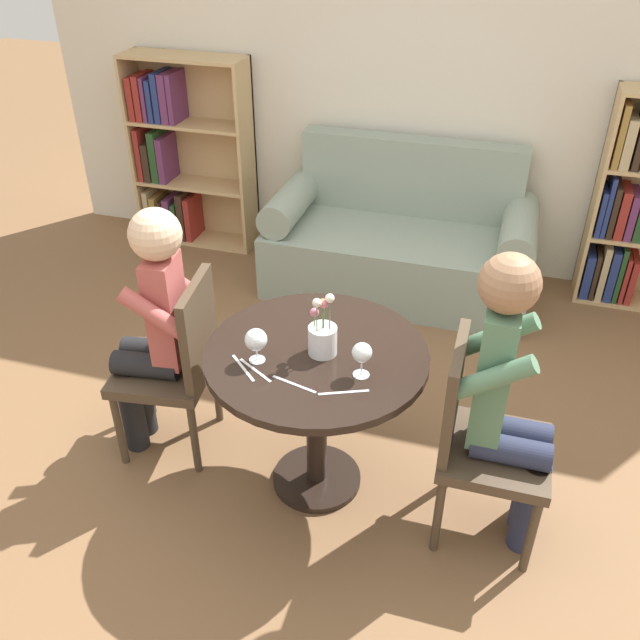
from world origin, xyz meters
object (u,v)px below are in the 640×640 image
at_px(chair_right, 479,435).
at_px(person_right, 509,400).
at_px(chair_left, 177,360).
at_px(person_left, 153,327).
at_px(wine_glass_right, 362,354).
at_px(couch, 400,243).
at_px(bookshelf_left, 181,155).
at_px(flower_vase, 322,336).
at_px(wine_glass_left, 256,341).

height_order(chair_right, person_right, person_right).
xyz_separation_m(chair_left, person_left, (-0.08, -0.02, 0.18)).
xyz_separation_m(chair_left, wine_glass_right, (0.88, -0.16, 0.34)).
distance_m(couch, bookshelf_left, 1.72).
bearing_deg(flower_vase, wine_glass_right, -26.42).
relative_size(chair_right, flower_vase, 3.24).
height_order(bookshelf_left, chair_right, bookshelf_left).
xyz_separation_m(bookshelf_left, chair_left, (1.00, -2.05, -0.14)).
distance_m(bookshelf_left, flower_vase, 2.72).
bearing_deg(wine_glass_right, couch, 96.09).
xyz_separation_m(bookshelf_left, person_right, (2.43, -2.15, 0.06)).
bearing_deg(chair_left, chair_right, 77.81).
relative_size(person_right, wine_glass_right, 8.88).
distance_m(person_right, flower_vase, 0.74).
xyz_separation_m(wine_glass_right, flower_vase, (-0.18, 0.09, -0.02)).
distance_m(wine_glass_left, wine_glass_right, 0.41).
bearing_deg(person_right, wine_glass_left, 94.56).
relative_size(couch, flower_vase, 6.01).
bearing_deg(wine_glass_left, chair_left, 158.44).
bearing_deg(person_right, couch, 21.48).
height_order(chair_left, wine_glass_right, chair_left).
height_order(chair_left, flower_vase, flower_vase).
relative_size(bookshelf_left, flower_vase, 4.80).
distance_m(person_left, flower_vase, 0.80).
bearing_deg(flower_vase, person_left, 176.49).
distance_m(couch, chair_left, 1.92).
xyz_separation_m(bookshelf_left, chair_right, (2.35, -2.16, -0.14)).
bearing_deg(chair_right, chair_left, 85.22).
bearing_deg(wine_glass_right, wine_glass_left, -176.25).
height_order(couch, person_right, person_right).
xyz_separation_m(chair_left, flower_vase, (0.70, -0.07, 0.32)).
bearing_deg(chair_left, wine_glass_right, 71.97).
height_order(person_right, wine_glass_left, person_right).
height_order(bookshelf_left, flower_vase, bookshelf_left).
bearing_deg(bookshelf_left, wine_glass_right, -49.65).
relative_size(chair_right, wine_glass_right, 6.19).
bearing_deg(bookshelf_left, chair_left, -64.13).
xyz_separation_m(chair_right, flower_vase, (-0.65, 0.03, 0.32)).
bearing_deg(bookshelf_left, person_right, -41.54).
bearing_deg(person_right, flower_vase, 86.97).
bearing_deg(wine_glass_right, bookshelf_left, 130.35).
height_order(couch, chair_left, couch).
relative_size(chair_left, wine_glass_right, 6.19).
bearing_deg(person_left, flower_vase, 78.64).
height_order(wine_glass_right, flower_vase, flower_vase).
bearing_deg(person_right, bookshelf_left, 48.02).
bearing_deg(couch, chair_right, -70.35).
bearing_deg(person_left, wine_glass_left, 65.52).
bearing_deg(wine_glass_right, chair_left, 169.81).
height_order(bookshelf_left, chair_left, bookshelf_left).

